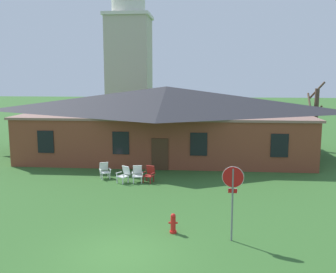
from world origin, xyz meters
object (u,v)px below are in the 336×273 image
object	(u,v)px
stop_sign	(233,188)
lawn_chair_near_door	(124,174)
lawn_chair_middle	(149,174)
lawn_chair_left_end	(137,174)
lawn_chair_by_porch	(105,170)
fire_hydrant	(173,224)

from	to	relation	value
stop_sign	lawn_chair_near_door	distance (m)	9.49
lawn_chair_near_door	lawn_chair_middle	size ratio (longest dim) A/B	1.00
stop_sign	lawn_chair_near_door	bearing A→B (deg)	126.89
lawn_chair_near_door	lawn_chair_left_end	size ratio (longest dim) A/B	1.00
lawn_chair_by_porch	lawn_chair_middle	distance (m)	2.87
lawn_chair_near_door	fire_hydrant	world-z (taller)	lawn_chair_near_door
lawn_chair_by_porch	fire_hydrant	distance (m)	9.14
lawn_chair_by_porch	fire_hydrant	size ratio (longest dim) A/B	1.21
lawn_chair_by_porch	lawn_chair_left_end	bearing A→B (deg)	-16.85
lawn_chair_near_door	lawn_chair_middle	distance (m)	1.46
lawn_chair_left_end	lawn_chair_middle	world-z (taller)	same
stop_sign	lawn_chair_near_door	size ratio (longest dim) A/B	2.98
stop_sign	lawn_chair_by_porch	bearing A→B (deg)	129.99
fire_hydrant	lawn_chair_middle	bearing A→B (deg)	105.09
lawn_chair_left_end	stop_sign	bearing A→B (deg)	-57.63
lawn_chair_left_end	lawn_chair_middle	size ratio (longest dim) A/B	1.00
stop_sign	lawn_chair_by_porch	size ratio (longest dim) A/B	2.98
lawn_chair_near_door	lawn_chair_left_end	xyz separation A→B (m)	(0.75, 0.20, 0.00)
lawn_chair_by_porch	fire_hydrant	xyz separation A→B (m)	(4.75, -7.80, -0.12)
lawn_chair_by_porch	lawn_chair_middle	size ratio (longest dim) A/B	1.00
stop_sign	lawn_chair_left_end	xyz separation A→B (m)	(-4.87, 7.69, -1.53)
lawn_chair_near_door	lawn_chair_middle	bearing A→B (deg)	10.06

